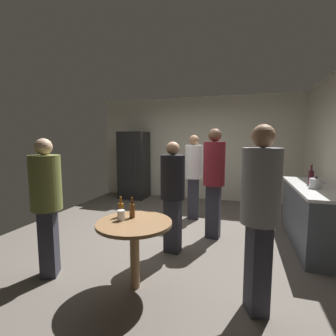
{
  "coord_description": "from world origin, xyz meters",
  "views": [
    {
      "loc": [
        1.21,
        -3.87,
        1.6
      ],
      "look_at": [
        -0.11,
        0.45,
        1.07
      ],
      "focal_mm": 26.1,
      "sensor_mm": 36.0,
      "label": 1
    }
  ],
  "objects_px": {
    "plastic_cup_white": "(121,215)",
    "person_in_olive_shirt": "(46,197)",
    "person_in_black_shirt": "(173,189)",
    "person_in_gray_shirt": "(260,206)",
    "foreground_table": "(134,231)",
    "beer_bottle_brown": "(132,210)",
    "person_in_white_shirt": "(194,170)",
    "person_in_maroon_shirt": "(214,175)",
    "wine_bottle_on_counter": "(311,177)",
    "refrigerator": "(134,165)",
    "kettle": "(316,183)",
    "beer_bottle_amber": "(121,209)"
  },
  "relations": [
    {
      "from": "person_in_olive_shirt",
      "to": "person_in_maroon_shirt",
      "type": "height_order",
      "value": "person_in_maroon_shirt"
    },
    {
      "from": "beer_bottle_brown",
      "to": "person_in_olive_shirt",
      "type": "height_order",
      "value": "person_in_olive_shirt"
    },
    {
      "from": "kettle",
      "to": "wine_bottle_on_counter",
      "type": "xyz_separation_m",
      "value": [
        0.0,
        0.3,
        0.05
      ]
    },
    {
      "from": "plastic_cup_white",
      "to": "person_in_maroon_shirt",
      "type": "relative_size",
      "value": 0.06
    },
    {
      "from": "person_in_black_shirt",
      "to": "person_in_gray_shirt",
      "type": "relative_size",
      "value": 0.91
    },
    {
      "from": "refrigerator",
      "to": "wine_bottle_on_counter",
      "type": "relative_size",
      "value": 5.81
    },
    {
      "from": "foreground_table",
      "to": "beer_bottle_amber",
      "type": "bearing_deg",
      "value": 152.0
    },
    {
      "from": "kettle",
      "to": "beer_bottle_amber",
      "type": "height_order",
      "value": "kettle"
    },
    {
      "from": "person_in_black_shirt",
      "to": "beer_bottle_amber",
      "type": "bearing_deg",
      "value": -18.74
    },
    {
      "from": "beer_bottle_amber",
      "to": "plastic_cup_white",
      "type": "xyz_separation_m",
      "value": [
        0.06,
        -0.11,
        -0.03
      ]
    },
    {
      "from": "person_in_gray_shirt",
      "to": "person_in_maroon_shirt",
      "type": "distance_m",
      "value": 1.73
    },
    {
      "from": "foreground_table",
      "to": "person_in_gray_shirt",
      "type": "relative_size",
      "value": 0.46
    },
    {
      "from": "refrigerator",
      "to": "person_in_gray_shirt",
      "type": "relative_size",
      "value": 1.04
    },
    {
      "from": "person_in_black_shirt",
      "to": "person_in_maroon_shirt",
      "type": "xyz_separation_m",
      "value": [
        0.49,
        0.68,
        0.13
      ]
    },
    {
      "from": "plastic_cup_white",
      "to": "person_in_olive_shirt",
      "type": "xyz_separation_m",
      "value": [
        -0.91,
        -0.06,
        0.15
      ]
    },
    {
      "from": "beer_bottle_amber",
      "to": "kettle",
      "type": "bearing_deg",
      "value": 33.36
    },
    {
      "from": "person_in_gray_shirt",
      "to": "person_in_maroon_shirt",
      "type": "relative_size",
      "value": 0.98
    },
    {
      "from": "person_in_olive_shirt",
      "to": "foreground_table",
      "type": "bearing_deg",
      "value": -22.63
    },
    {
      "from": "person_in_olive_shirt",
      "to": "person_in_maroon_shirt",
      "type": "xyz_separation_m",
      "value": [
        1.71,
        1.68,
        0.1
      ]
    },
    {
      "from": "wine_bottle_on_counter",
      "to": "person_in_white_shirt",
      "type": "bearing_deg",
      "value": 164.57
    },
    {
      "from": "wine_bottle_on_counter",
      "to": "person_in_maroon_shirt",
      "type": "xyz_separation_m",
      "value": [
        -1.45,
        -0.32,
        0.02
      ]
    },
    {
      "from": "person_in_gray_shirt",
      "to": "wine_bottle_on_counter",
      "type": "bearing_deg",
      "value": -133.7
    },
    {
      "from": "foreground_table",
      "to": "beer_bottle_amber",
      "type": "height_order",
      "value": "beer_bottle_amber"
    },
    {
      "from": "foreground_table",
      "to": "beer_bottle_brown",
      "type": "xyz_separation_m",
      "value": [
        -0.08,
        0.12,
        0.19
      ]
    },
    {
      "from": "beer_bottle_brown",
      "to": "person_in_maroon_shirt",
      "type": "relative_size",
      "value": 0.13
    },
    {
      "from": "foreground_table",
      "to": "person_in_olive_shirt",
      "type": "distance_m",
      "value": 1.11
    },
    {
      "from": "refrigerator",
      "to": "beer_bottle_amber",
      "type": "bearing_deg",
      "value": -67.31
    },
    {
      "from": "person_in_black_shirt",
      "to": "person_in_white_shirt",
      "type": "bearing_deg",
      "value": -174.43
    },
    {
      "from": "foreground_table",
      "to": "person_in_olive_shirt",
      "type": "bearing_deg",
      "value": -176.5
    },
    {
      "from": "foreground_table",
      "to": "plastic_cup_white",
      "type": "bearing_deg",
      "value": -179.49
    },
    {
      "from": "plastic_cup_white",
      "to": "person_in_gray_shirt",
      "type": "distance_m",
      "value": 1.4
    },
    {
      "from": "plastic_cup_white",
      "to": "person_in_olive_shirt",
      "type": "distance_m",
      "value": 0.93
    },
    {
      "from": "person_in_black_shirt",
      "to": "person_in_maroon_shirt",
      "type": "bearing_deg",
      "value": 149.51
    },
    {
      "from": "foreground_table",
      "to": "person_in_maroon_shirt",
      "type": "bearing_deg",
      "value": 68.14
    },
    {
      "from": "person_in_maroon_shirt",
      "to": "person_in_black_shirt",
      "type": "bearing_deg",
      "value": -29.25
    },
    {
      "from": "refrigerator",
      "to": "person_in_white_shirt",
      "type": "distance_m",
      "value": 2.32
    },
    {
      "from": "refrigerator",
      "to": "kettle",
      "type": "xyz_separation_m",
      "value": [
        3.84,
        -2.16,
        0.07
      ]
    },
    {
      "from": "plastic_cup_white",
      "to": "person_in_white_shirt",
      "type": "bearing_deg",
      "value": 82.97
    },
    {
      "from": "plastic_cup_white",
      "to": "person_in_maroon_shirt",
      "type": "height_order",
      "value": "person_in_maroon_shirt"
    },
    {
      "from": "plastic_cup_white",
      "to": "wine_bottle_on_counter",
      "type": "bearing_deg",
      "value": 40.74
    },
    {
      "from": "foreground_table",
      "to": "person_in_black_shirt",
      "type": "bearing_deg",
      "value": 80.5
    },
    {
      "from": "beer_bottle_amber",
      "to": "person_in_gray_shirt",
      "type": "relative_size",
      "value": 0.13
    },
    {
      "from": "person_in_white_shirt",
      "to": "person_in_maroon_shirt",
      "type": "relative_size",
      "value": 0.95
    },
    {
      "from": "beer_bottle_brown",
      "to": "person_in_olive_shirt",
      "type": "bearing_deg",
      "value": -169.64
    },
    {
      "from": "refrigerator",
      "to": "person_in_black_shirt",
      "type": "bearing_deg",
      "value": -56.26
    },
    {
      "from": "plastic_cup_white",
      "to": "person_in_gray_shirt",
      "type": "height_order",
      "value": "person_in_gray_shirt"
    },
    {
      "from": "refrigerator",
      "to": "beer_bottle_amber",
      "type": "distance_m",
      "value": 3.99
    },
    {
      "from": "wine_bottle_on_counter",
      "to": "foreground_table",
      "type": "bearing_deg",
      "value": -137.29
    },
    {
      "from": "wine_bottle_on_counter",
      "to": "person_in_maroon_shirt",
      "type": "bearing_deg",
      "value": -167.5
    },
    {
      "from": "person_in_black_shirt",
      "to": "person_in_white_shirt",
      "type": "height_order",
      "value": "person_in_white_shirt"
    }
  ]
}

